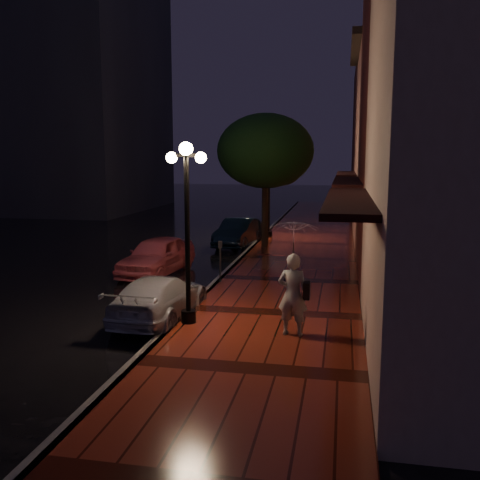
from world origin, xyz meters
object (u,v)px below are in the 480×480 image
Objects in this scene: streetlamp_far at (269,188)px; parking_meter at (220,257)px; pink_car at (157,256)px; silver_car at (160,297)px; street_tree at (266,153)px; woman_with_umbrella at (293,260)px; navy_car at (238,232)px; streetlamp_near at (187,222)px.

streetlamp_far is 9.88m from parking_meter.
pink_car is (-2.79, -8.42, -1.93)m from streetlamp_far.
silver_car is at bearing -62.93° from pink_car.
streetlamp_far is at bearing 82.00° from parking_meter.
street_tree is at bearing -85.09° from streetlamp_far.
woman_with_umbrella is at bearing -66.31° from parking_meter.
navy_car is 1.49× the size of woman_with_umbrella.
streetlamp_far reaches higher than silver_car.
navy_car is 1.00× the size of silver_car.
streetlamp_near is at bearing 149.86° from silver_car.
silver_car is 2.94× the size of parking_meter.
parking_meter is at bearing -52.14° from woman_with_umbrella.
street_tree is (0.26, 10.99, 1.64)m from streetlamp_near.
streetlamp_far is at bearing 66.78° from navy_car.
streetlamp_far is 14.65m from woman_with_umbrella.
pink_car is 5.29m from silver_car.
navy_car is (-1.39, 1.00, -3.60)m from street_tree.
streetlamp_far is 13.57m from silver_car.
pink_car is 6.62m from navy_car.
silver_car is 1.49× the size of woman_with_umbrella.
street_tree is 7.17m from pink_car.
pink_car reaches higher than silver_car.
streetlamp_near and streetlamp_far have the same top height.
woman_with_umbrella reaches higher than pink_car.
silver_car is at bearing -108.45° from parking_meter.
woman_with_umbrella reaches higher than parking_meter.
parking_meter is at bearing -91.18° from streetlamp_far.
pink_car is 2.98× the size of parking_meter.
streetlamp_far is 3.44m from street_tree.
streetlamp_far is at bearing 90.00° from streetlamp_near.
streetlamp_far is 1.10× the size of pink_car.
parking_meter is at bearing -20.21° from pink_car.
woman_with_umbrella is at bearing -9.07° from streetlamp_near.
street_tree reaches higher than pink_car.
silver_car is (-0.95, 0.62, -2.04)m from streetlamp_near.
pink_car is at bearing 116.62° from streetlamp_near.
streetlamp_far reaches higher than navy_car.
streetlamp_far is 1.11× the size of silver_car.
navy_car is 12.99m from woman_with_umbrella.
streetlamp_near is at bearing -78.48° from navy_car.
streetlamp_near reaches higher than pink_car.
street_tree is 1.47× the size of pink_car.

